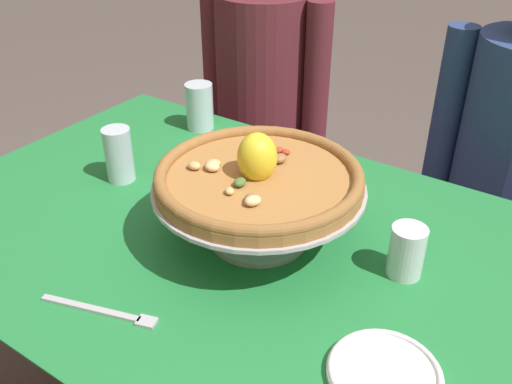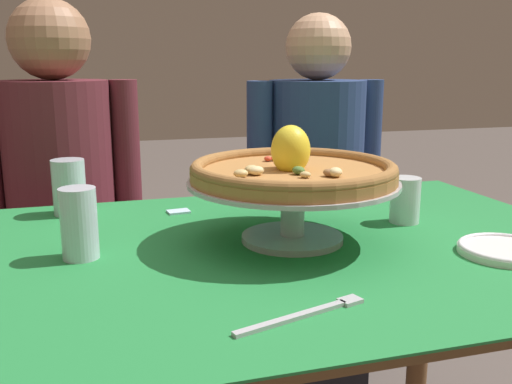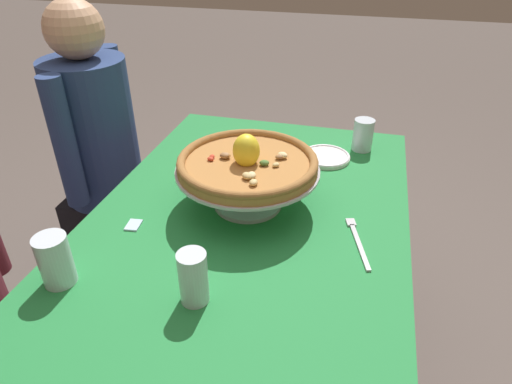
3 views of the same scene
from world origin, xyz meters
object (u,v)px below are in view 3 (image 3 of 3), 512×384
at_px(side_plate, 325,156).
at_px(diner_right, 103,167).
at_px(water_glass_front_right, 363,137).
at_px(pizza_stand, 248,180).
at_px(pizza, 248,162).
at_px(water_glass_side_right, 254,148).
at_px(dinner_fork, 357,240).
at_px(sugar_packet, 134,225).
at_px(water_glass_side_left, 194,280).
at_px(water_glass_back_left, 56,263).

distance_m(side_plate, diner_right, 0.91).
bearing_deg(side_plate, water_glass_front_right, -47.54).
bearing_deg(pizza_stand, pizza, -167.83).
distance_m(pizza_stand, side_plate, 0.40).
height_order(water_glass_side_right, dinner_fork, water_glass_side_right).
bearing_deg(dinner_fork, water_glass_front_right, 2.21).
height_order(water_glass_front_right, dinner_fork, water_glass_front_right).
distance_m(pizza, side_plate, 0.41).
bearing_deg(sugar_packet, water_glass_side_right, -25.43).
bearing_deg(sugar_packet, water_glass_side_left, -129.22).
relative_size(pizza_stand, side_plate, 2.39).
distance_m(water_glass_side_right, dinner_fork, 0.53).
bearing_deg(diner_right, pizza_stand, -115.54).
distance_m(pizza_stand, water_glass_side_right, 0.29).
xyz_separation_m(water_glass_back_left, sugar_packet, (0.24, -0.06, -0.05)).
bearing_deg(water_glass_back_left, water_glass_side_left, -85.67).
relative_size(water_glass_back_left, water_glass_side_left, 0.99).
height_order(pizza_stand, pizza, pizza).
bearing_deg(water_glass_side_right, sugar_packet, 154.57).
height_order(pizza, water_glass_front_right, pizza).
bearing_deg(pizza_stand, dinner_fork, -106.27).
bearing_deg(pizza, pizza_stand, 12.17).
height_order(water_glass_side_left, dinner_fork, water_glass_side_left).
xyz_separation_m(water_glass_side_right, sugar_packet, (-0.46, 0.22, -0.04)).
height_order(pizza_stand, water_glass_front_right, pizza_stand).
bearing_deg(sugar_packet, diner_right, 39.99).
distance_m(water_glass_back_left, sugar_packet, 0.25).
bearing_deg(water_glass_front_right, side_plate, 132.46).
distance_m(water_glass_back_left, side_plate, 0.92).
height_order(pizza_stand, side_plate, pizza_stand).
relative_size(water_glass_back_left, sugar_packet, 2.51).
distance_m(pizza, diner_right, 0.84).
bearing_deg(water_glass_side_right, water_glass_front_right, -64.25).
bearing_deg(water_glass_side_left, pizza, -1.83).
relative_size(water_glass_side_right, diner_right, 0.08).
bearing_deg(water_glass_side_right, dinner_fork, -134.60).
relative_size(water_glass_back_left, side_plate, 0.75).
distance_m(water_glass_side_left, sugar_packet, 0.34).
height_order(sugar_packet, diner_right, diner_right).
bearing_deg(pizza, side_plate, -28.01).
relative_size(pizza, water_glass_front_right, 3.45).
height_order(water_glass_back_left, sugar_packet, water_glass_back_left).
xyz_separation_m(water_glass_front_right, water_glass_side_right, (-0.17, 0.36, -0.01)).
distance_m(pizza_stand, water_glass_back_left, 0.53).
height_order(pizza_stand, diner_right, diner_right).
distance_m(pizza_stand, pizza, 0.06).
bearing_deg(pizza, diner_right, 64.42).
relative_size(water_glass_side_left, sugar_packet, 2.54).
relative_size(water_glass_side_left, dinner_fork, 0.61).
xyz_separation_m(pizza_stand, dinner_fork, (-0.09, -0.32, -0.08)).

